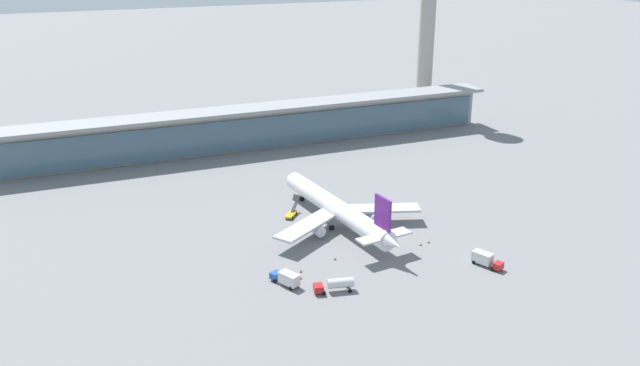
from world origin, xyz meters
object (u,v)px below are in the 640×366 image
Objects in this scene: safety_cone_bravo at (429,242)px; airliner_on_stand at (338,209)px; safety_cone_charlie at (301,271)px; service_truck_under_wing_yellow at (291,214)px; safety_cone_delta at (335,259)px; control_tower at (428,15)px; safety_cone_echo at (421,244)px; service_truck_mid_apron_red at (485,259)px; safety_cone_alpha at (301,278)px; service_truck_by_tail_red at (335,284)px; service_truck_near_nose_blue at (286,278)px.

airliner_on_stand is at bearing 132.66° from safety_cone_bravo.
safety_cone_bravo is at bearing 3.35° from safety_cone_charlie.
safety_cone_bravo is at bearing -47.69° from service_truck_under_wing_yellow.
safety_cone_charlie is 1.00× the size of safety_cone_delta.
control_tower reaches higher than safety_cone_delta.
safety_cone_echo is at bearing -121.09° from control_tower.
safety_cone_bravo is (16.64, -18.06, -4.39)m from airliner_on_stand.
service_truck_mid_apron_red is 10.88× the size of safety_cone_alpha.
control_tower is at bearing 52.18° from service_truck_by_tail_red.
service_truck_near_nose_blue is (-23.11, -24.28, -3.02)m from airliner_on_stand.
service_truck_mid_apron_red is at bearing -14.15° from safety_cone_alpha.
service_truck_near_nose_blue is 10.81× the size of safety_cone_echo.
safety_cone_delta is at bearing 178.71° from safety_cone_bravo.
service_truck_near_nose_blue reaches higher than safety_cone_delta.
service_truck_near_nose_blue and service_truck_mid_apron_red have the same top height.
safety_cone_delta is 22.54m from safety_cone_echo.
airliner_on_stand is 6.32× the size of service_truck_by_tail_red.
airliner_on_stand is 33.66m from service_truck_near_nose_blue.
service_truck_under_wing_yellow reaches higher than safety_cone_charlie.
airliner_on_stand is 80.18× the size of safety_cone_bravo.
safety_cone_charlie is at bearing -106.33° from service_truck_under_wing_yellow.
service_truck_mid_apron_red reaches higher than safety_cone_bravo.
control_tower is 156.16m from safety_cone_alpha.
safety_cone_alpha is at bearing 18.23° from service_truck_near_nose_blue.
service_truck_by_tail_red is 11.52m from safety_cone_charlie.
control_tower is (88.91, 80.03, 41.15)m from service_truck_under_wing_yellow.
safety_cone_bravo is (25.82, -28.37, -0.49)m from service_truck_under_wing_yellow.
service_truck_under_wing_yellow reaches higher than safety_cone_echo.
safety_cone_charlie is (-40.28, 13.38, -1.37)m from service_truck_mid_apron_red.
safety_cone_charlie is at bearing 39.91° from service_truck_near_nose_blue.
safety_cone_bravo is at bearing -47.34° from airliner_on_stand.
safety_cone_echo is at bearing -51.27° from service_truck_under_wing_yellow.
service_truck_near_nose_blue is 10.81× the size of safety_cone_alpha.
control_tower reaches higher than service_truck_by_tail_red.
service_truck_near_nose_blue is 10.81× the size of safety_cone_charlie.
service_truck_near_nose_blue is at bearing -171.10° from safety_cone_bravo.
service_truck_under_wing_yellow is 41.56m from service_truck_by_tail_red.
service_truck_under_wing_yellow is at bearing 73.16° from safety_cone_alpha.
service_truck_near_nose_blue is at bearing -155.06° from safety_cone_delta.
service_truck_mid_apron_red is 34.62m from safety_cone_delta.
safety_cone_bravo is at bearing 7.87° from safety_cone_alpha.
airliner_on_stand reaches higher than service_truck_under_wing_yellow.
safety_cone_charlie is (-34.73, -2.03, 0.00)m from safety_cone_bravo.
service_truck_under_wing_yellow is 8.67× the size of safety_cone_echo.
control_tower is (79.72, 90.35, 37.25)m from airliner_on_stand.
service_truck_under_wing_yellow is (13.93, 34.60, -0.88)m from service_truck_near_nose_blue.
safety_cone_charlie is at bearing 161.62° from service_truck_mid_apron_red.
airliner_on_stand is at bearing 50.06° from safety_cone_alpha.
service_truck_mid_apron_red reaches higher than safety_cone_alpha.
service_truck_mid_apron_red is (31.37, -43.78, 0.88)m from service_truck_under_wing_yellow.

